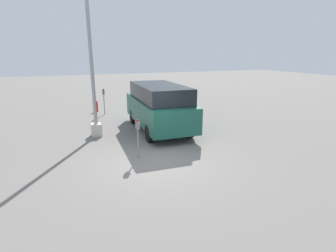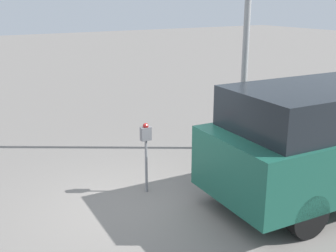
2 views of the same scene
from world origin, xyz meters
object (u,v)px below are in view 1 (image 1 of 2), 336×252
Objects in this scene: parking_meter_near at (138,130)px; parked_van at (159,106)px; parking_meter_far at (104,96)px; lamp_post at (94,91)px; fire_hydrant at (97,106)px.

parked_van is at bearing -29.90° from parking_meter_near.
lamp_post reaches higher than parking_meter_far.
fire_hydrant is at bearing -7.68° from lamp_post.
parking_meter_far is 2.22× the size of fire_hydrant.
parked_van is at bearing -154.58° from parking_meter_far.
parked_van is at bearing -157.92° from fire_hydrant.
parked_van is (-4.36, -1.87, 0.04)m from parking_meter_far.
fire_hydrant is at bearing 4.22° from parking_meter_near.
parking_meter_near is 3.58m from parked_van.
parking_meter_far reaches higher than parking_meter_near.
parking_meter_near is 0.27× the size of parked_van.
parked_van reaches higher than fire_hydrant.
parking_meter_near is at bearing -178.04° from parking_meter_far.
parked_van reaches higher than parking_meter_near.
parking_meter_near is 2.01× the size of fire_hydrant.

